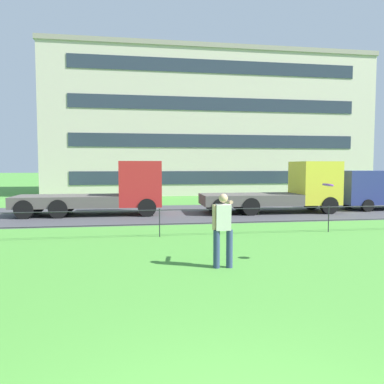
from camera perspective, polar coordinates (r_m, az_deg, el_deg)
name	(u,v)px	position (r m, az deg, el deg)	size (l,w,h in m)	color
street_strip	(151,213)	(19.77, -6.26, -3.29)	(80.00, 7.99, 0.01)	#424247
park_fence	(160,218)	(13.18, -4.99, -3.94)	(38.41, 0.04, 1.00)	#232328
person_thrower	(223,228)	(9.16, 4.76, -5.46)	(0.55, 0.75, 1.82)	navy
frisbee	(328,185)	(9.96, 20.08, 1.02)	(0.37, 0.37, 0.08)	purple
flatbed_truck_center	(111,191)	(19.61, -12.22, 0.15)	(7.33, 2.49, 2.75)	#B22323
flatbed_truck_right	(289,190)	(20.84, 14.58, 0.33)	(7.34, 2.53, 2.75)	yellow
panel_van_far_right	(382,187)	(24.18, 27.05, 0.63)	(5.01, 2.11, 2.24)	navy
apartment_building_background	(205,127)	(37.47, 2.01, 9.87)	(29.17, 11.63, 12.71)	beige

